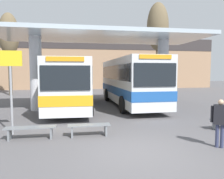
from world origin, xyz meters
The scene contains 12 objects.
ground_plane centered at (0.00, 0.00, 0.00)m, with size 100.00×100.00×0.00m, color #565456.
townhouse_backdrop centered at (0.00, 26.19, 4.49)m, with size 40.00×0.58×7.70m.
station_canopy centered at (0.00, 8.39, 4.32)m, with size 13.69×5.56×5.03m.
transit_bus_left_bay centered at (-2.14, 9.27, 1.81)m, with size 3.01×10.74×3.24m.
transit_bus_center_bay centered at (2.18, 9.52, 1.91)m, with size 2.90×10.30×3.43m.
waiting_bench_near_pillar centered at (-3.53, 1.96, 0.35)m, with size 1.86×0.44×0.46m.
waiting_bench_far_platform centered at (-1.37, 1.96, 0.34)m, with size 1.63×0.44×0.46m.
info_sign_platform centered at (-4.37, 2.71, 2.35)m, with size 0.90×0.09×3.33m.
pedestrian_waiting centered at (2.79, -0.07, 0.98)m, with size 0.54×0.42×1.60m.
poplar_tree_behind_left centered at (-8.66, 18.58, 6.35)m, with size 2.05×2.05×8.75m.
poplar_tree_behind_right centered at (7.47, 17.42, 7.55)m, with size 2.43×2.43×10.31m.
parked_car_street centered at (8.55, 23.49, 1.06)m, with size 4.24×2.09×2.21m.
Camera 1 is at (-1.91, -6.40, 2.48)m, focal length 35.00 mm.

